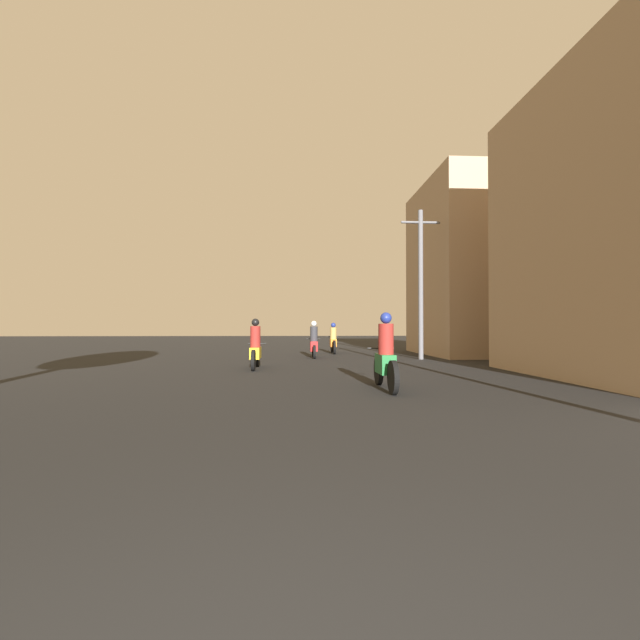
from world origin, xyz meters
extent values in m
cylinder|color=black|center=(1.92, 8.80, 0.34)|extent=(0.10, 0.67, 0.67)
cylinder|color=black|center=(1.92, 7.32, 0.34)|extent=(0.10, 0.67, 0.67)
cube|color=#1E6B33|center=(1.92, 8.06, 0.54)|extent=(0.30, 0.82, 0.41)
cylinder|color=black|center=(1.92, 8.54, 0.85)|extent=(0.60, 0.04, 0.04)
cylinder|color=maroon|center=(1.92, 7.98, 1.07)|extent=(0.32, 0.32, 0.65)
sphere|color=navy|center=(1.92, 7.98, 1.51)|extent=(0.24, 0.24, 0.24)
cylinder|color=black|center=(-1.25, 13.42, 0.32)|extent=(0.10, 0.64, 0.64)
cylinder|color=black|center=(-1.25, 12.00, 0.32)|extent=(0.10, 0.64, 0.64)
cube|color=gold|center=(-1.25, 12.71, 0.50)|extent=(0.30, 0.92, 0.36)
cylinder|color=black|center=(-1.25, 13.17, 0.78)|extent=(0.60, 0.04, 0.04)
cylinder|color=maroon|center=(-1.25, 12.62, 1.01)|extent=(0.32, 0.32, 0.67)
sphere|color=black|center=(-1.25, 12.62, 1.47)|extent=(0.24, 0.24, 0.24)
cylinder|color=black|center=(0.80, 17.97, 0.28)|extent=(0.10, 0.57, 0.57)
cylinder|color=black|center=(0.80, 16.70, 0.28)|extent=(0.10, 0.57, 0.57)
cube|color=red|center=(0.80, 17.34, 0.49)|extent=(0.30, 0.81, 0.42)
cylinder|color=black|center=(0.80, 17.75, 0.80)|extent=(0.60, 0.04, 0.04)
cylinder|color=#2D2D33|center=(0.80, 17.26, 1.02)|extent=(0.32, 0.32, 0.64)
sphere|color=silver|center=(0.80, 17.26, 1.46)|extent=(0.24, 0.24, 0.24)
cylinder|color=black|center=(1.89, 20.88, 0.34)|extent=(0.10, 0.67, 0.67)
cylinder|color=black|center=(1.89, 19.57, 0.34)|extent=(0.10, 0.67, 0.67)
cube|color=orange|center=(1.89, 20.22, 0.52)|extent=(0.30, 0.74, 0.38)
cylinder|color=black|center=(1.89, 20.65, 0.81)|extent=(0.60, 0.04, 0.04)
cylinder|color=#B28E47|center=(1.89, 20.15, 1.00)|extent=(0.32, 0.32, 0.58)
sphere|color=navy|center=(1.89, 20.15, 1.41)|extent=(0.24, 0.24, 0.24)
cube|color=tan|center=(9.02, 19.11, 4.10)|extent=(5.72, 6.67, 8.20)
cylinder|color=slate|center=(5.12, 16.20, 3.05)|extent=(0.20, 0.20, 6.09)
cylinder|color=slate|center=(5.12, 16.20, 5.59)|extent=(1.60, 0.10, 0.10)
camera|label=1|loc=(0.02, -0.93, 1.33)|focal=24.00mm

